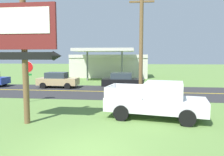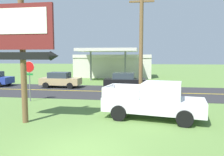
% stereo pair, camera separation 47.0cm
% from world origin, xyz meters
% --- Properties ---
extents(ground_plane, '(180.00, 180.00, 0.00)m').
position_xyz_m(ground_plane, '(0.00, 0.00, 0.00)').
color(ground_plane, '#5B7F3D').
extents(road_asphalt, '(140.00, 8.00, 0.02)m').
position_xyz_m(road_asphalt, '(0.00, 13.00, 0.01)').
color(road_asphalt, '#2B2B2D').
rests_on(road_asphalt, ground).
extents(road_centre_line, '(126.00, 0.20, 0.01)m').
position_xyz_m(road_centre_line, '(0.00, 13.00, 0.02)').
color(road_centre_line, gold).
rests_on(road_centre_line, road_asphalt).
extents(motel_sign, '(3.58, 0.54, 6.06)m').
position_xyz_m(motel_sign, '(-3.58, 2.82, 4.15)').
color(motel_sign, brown).
rests_on(motel_sign, ground).
extents(stop_sign, '(0.80, 0.08, 2.95)m').
position_xyz_m(stop_sign, '(-6.09, 7.82, 2.03)').
color(stop_sign, slate).
rests_on(stop_sign, ground).
extents(utility_pole, '(1.84, 0.26, 8.22)m').
position_xyz_m(utility_pole, '(1.99, 7.93, 4.39)').
color(utility_pole, brown).
rests_on(utility_pole, ground).
extents(gas_station, '(12.00, 11.50, 4.40)m').
position_xyz_m(gas_station, '(-2.71, 28.05, 1.94)').
color(gas_station, beige).
rests_on(gas_station, ground).
extents(pickup_white_parked_on_lawn, '(5.46, 2.91, 1.96)m').
position_xyz_m(pickup_white_parked_on_lawn, '(2.77, 4.61, 0.96)').
color(pickup_white_parked_on_lawn, silver).
rests_on(pickup_white_parked_on_lawn, ground).
extents(car_tan_near_lane, '(4.20, 2.00, 1.64)m').
position_xyz_m(car_tan_near_lane, '(-6.60, 15.00, 0.83)').
color(car_tan_near_lane, tan).
rests_on(car_tan_near_lane, ground).
extents(car_black_far_lane, '(4.20, 2.00, 1.64)m').
position_xyz_m(car_black_far_lane, '(0.27, 15.00, 0.83)').
color(car_black_far_lane, black).
rests_on(car_black_far_lane, ground).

